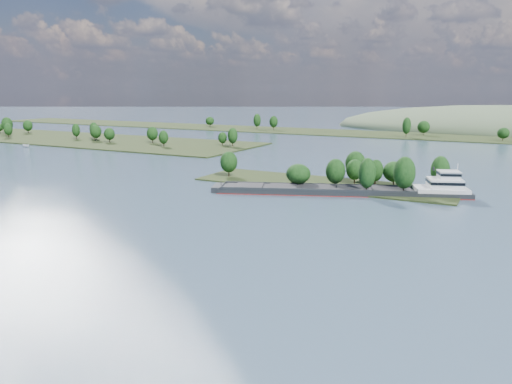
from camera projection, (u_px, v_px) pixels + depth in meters
The scene contains 7 objects.
ground at pixel (250, 220), 141.28m from camera, with size 1800.00×1800.00×0.00m, color #334258.
tree_island at pixel (340, 176), 188.96m from camera, with size 100.00×32.83×14.52m.
left_bank at pixel (67, 138), 366.57m from camera, with size 300.00×80.00×15.06m.
back_shoreline at pixel (433, 136), 379.97m from camera, with size 900.00×60.00×16.10m.
hill_west at pixel (512, 130), 443.59m from camera, with size 320.00×160.00×44.00m, color #43543A.
cargo_barge at pixel (357, 190), 175.95m from camera, with size 87.92×41.88×12.18m.
motorboat at pixel (26, 146), 315.37m from camera, with size 1.97×5.25×2.03m, color silver.
Camera 1 is at (64.80, -0.33, 36.73)m, focal length 35.00 mm.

